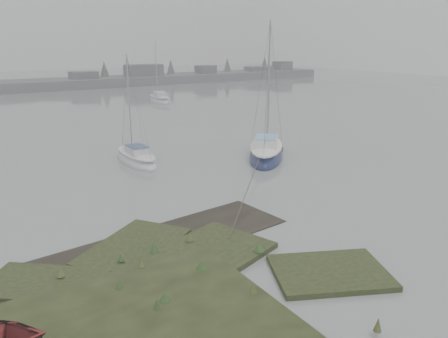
# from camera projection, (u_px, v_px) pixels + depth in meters

# --- Properties ---
(ground) EXTENTS (160.00, 160.00, 0.00)m
(ground) POSITION_uv_depth(u_px,v_px,m) (69.00, 125.00, 38.08)
(ground) COLOR slate
(ground) RESTS_ON ground
(far_shoreline) EXTENTS (60.00, 8.00, 4.15)m
(far_shoreline) POSITION_uv_depth(u_px,v_px,m) (178.00, 77.00, 77.50)
(far_shoreline) COLOR #4C4F51
(far_shoreline) RESTS_ON ground
(sailboat_main) EXTENTS (5.71, 6.14, 8.93)m
(sailboat_main) POSITION_uv_depth(u_px,v_px,m) (266.00, 153.00, 27.45)
(sailboat_main) COLOR #0E173E
(sailboat_main) RESTS_ON ground
(sailboat_white) EXTENTS (1.61, 4.85, 6.84)m
(sailboat_white) POSITION_uv_depth(u_px,v_px,m) (136.00, 159.00, 26.32)
(sailboat_white) COLOR silver
(sailboat_white) RESTS_ON ground
(sailboat_far_b) EXTENTS (2.55, 5.80, 7.91)m
(sailboat_far_b) POSITION_uv_depth(u_px,v_px,m) (159.00, 100.00, 52.54)
(sailboat_far_b) COLOR silver
(sailboat_far_b) RESTS_ON ground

